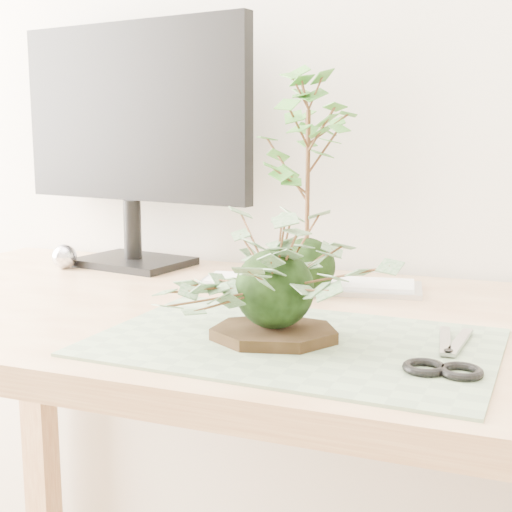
% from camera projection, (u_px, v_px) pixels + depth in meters
% --- Properties ---
extents(desk, '(1.60, 0.70, 0.74)m').
position_uv_depth(desk, '(309.00, 372.00, 1.07)').
color(desk, beige).
rests_on(desk, ground_plane).
extents(cutting_mat, '(0.51, 0.35, 0.00)m').
position_uv_depth(cutting_mat, '(294.00, 342.00, 0.91)').
color(cutting_mat, slate).
rests_on(cutting_mat, desk).
extents(stone_dish, '(0.21, 0.21, 0.01)m').
position_uv_depth(stone_dish, '(274.00, 333.00, 0.92)').
color(stone_dish, black).
rests_on(stone_dish, cutting_mat).
extents(ivy_kokedama, '(0.38, 0.38, 0.20)m').
position_uv_depth(ivy_kokedama, '(275.00, 252.00, 0.90)').
color(ivy_kokedama, black).
rests_on(ivy_kokedama, stone_dish).
extents(maple_kokedama, '(0.24, 0.24, 0.40)m').
position_uv_depth(maple_kokedama, '(308.00, 125.00, 1.14)').
color(maple_kokedama, black).
rests_on(maple_kokedama, desk).
extents(keyboard, '(0.40, 0.17, 0.01)m').
position_uv_depth(keyboard, '(309.00, 284.00, 1.23)').
color(keyboard, '#B9B9BD').
rests_on(keyboard, desk).
extents(monitor, '(0.54, 0.19, 0.48)m').
position_uv_depth(monitor, '(132.00, 128.00, 1.40)').
color(monitor, black).
rests_on(monitor, desk).
extents(foil_ball, '(0.05, 0.05, 0.05)m').
position_uv_depth(foil_ball, '(64.00, 257.00, 1.40)').
color(foil_ball, silver).
rests_on(foil_ball, desk).
extents(scissors, '(0.09, 0.20, 0.01)m').
position_uv_depth(scissors, '(444.00, 362.00, 0.81)').
color(scissors, '#969696').
rests_on(scissors, cutting_mat).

